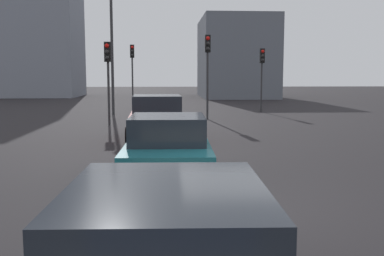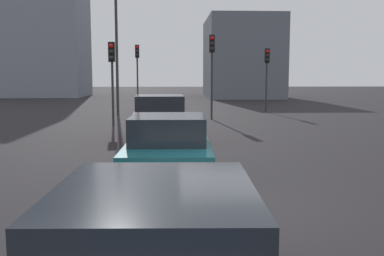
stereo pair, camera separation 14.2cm
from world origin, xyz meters
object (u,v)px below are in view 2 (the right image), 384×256
(traffic_light_far_left, at_px, (137,63))
(street_lamp_kerbside, at_px, (117,41))
(car_red_right_lead, at_px, (160,119))
(car_teal_right_second, at_px, (168,149))
(traffic_light_near_right, at_px, (267,66))
(traffic_light_far_right, at_px, (212,59))
(traffic_light_near_left, at_px, (112,66))

(traffic_light_far_left, distance_m, street_lamp_kerbside, 5.39)
(car_red_right_lead, distance_m, car_teal_right_second, 6.14)
(traffic_light_near_right, height_order, traffic_light_far_right, traffic_light_far_right)
(traffic_light_near_right, relative_size, street_lamp_kerbside, 0.54)
(traffic_light_near_right, bearing_deg, car_red_right_lead, -31.51)
(car_teal_right_second, height_order, traffic_light_far_left, traffic_light_far_left)
(traffic_light_near_left, xyz_separation_m, street_lamp_kerbside, (5.52, 0.44, 1.55))
(car_teal_right_second, xyz_separation_m, traffic_light_near_left, (10.75, 2.65, 2.05))
(car_teal_right_second, distance_m, street_lamp_kerbside, 16.96)
(traffic_light_near_right, xyz_separation_m, street_lamp_kerbside, (-1.54, 9.14, 1.45))
(traffic_light_far_left, height_order, traffic_light_far_right, traffic_light_far_left)
(car_red_right_lead, relative_size, traffic_light_far_left, 1.00)
(car_red_right_lead, height_order, traffic_light_far_left, traffic_light_far_left)
(traffic_light_near_right, bearing_deg, traffic_light_far_left, -116.43)
(traffic_light_far_right, height_order, street_lamp_kerbside, street_lamp_kerbside)
(traffic_light_near_right, distance_m, traffic_light_far_left, 9.14)
(traffic_light_far_right, bearing_deg, traffic_light_near_left, -59.96)
(car_red_right_lead, distance_m, street_lamp_kerbside, 11.09)
(traffic_light_far_right, bearing_deg, traffic_light_near_right, 140.80)
(car_red_right_lead, relative_size, car_teal_right_second, 1.08)
(car_red_right_lead, relative_size, street_lamp_kerbside, 0.60)
(traffic_light_far_right, bearing_deg, car_teal_right_second, -7.55)
(traffic_light_far_right, relative_size, street_lamp_kerbside, 0.60)
(car_teal_right_second, height_order, traffic_light_near_right, traffic_light_near_right)
(traffic_light_near_right, distance_m, traffic_light_far_right, 5.91)
(car_red_right_lead, xyz_separation_m, traffic_light_far_right, (7.23, -2.54, 2.38))
(car_teal_right_second, distance_m, traffic_light_near_right, 18.94)
(traffic_light_far_left, bearing_deg, car_red_right_lead, -1.09)
(car_red_right_lead, relative_size, traffic_light_far_right, 1.00)
(car_red_right_lead, distance_m, traffic_light_far_left, 15.66)
(car_red_right_lead, height_order, traffic_light_far_right, traffic_light_far_right)
(traffic_light_far_left, distance_m, traffic_light_far_right, 9.29)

